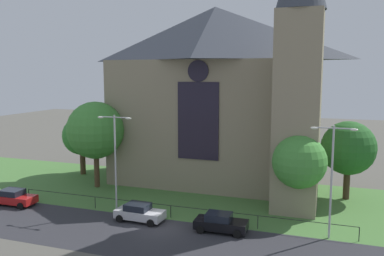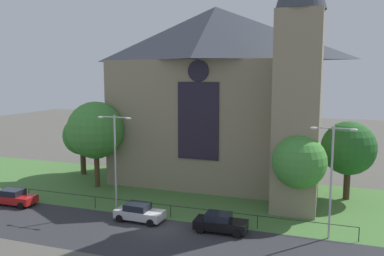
# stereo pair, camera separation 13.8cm
# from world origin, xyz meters

# --- Properties ---
(ground) EXTENTS (160.00, 160.00, 0.00)m
(ground) POSITION_xyz_m (0.00, 10.00, 0.00)
(ground) COLOR #56544C
(road_asphalt) EXTENTS (120.00, 8.00, 0.01)m
(road_asphalt) POSITION_xyz_m (0.00, -2.00, 0.00)
(road_asphalt) COLOR #2D2D33
(road_asphalt) RESTS_ON ground
(grass_verge) EXTENTS (120.00, 20.00, 0.01)m
(grass_verge) POSITION_xyz_m (0.00, 8.00, 0.00)
(grass_verge) COLOR #477538
(grass_verge) RESTS_ON ground
(church_building) EXTENTS (23.20, 16.20, 26.00)m
(church_building) POSITION_xyz_m (0.69, 15.48, 10.27)
(church_building) COLOR gray
(church_building) RESTS_ON ground
(iron_railing) EXTENTS (30.70, 0.07, 1.13)m
(iron_railing) POSITION_xyz_m (-0.09, 2.50, 0.97)
(iron_railing) COLOR black
(iron_railing) RESTS_ON ground
(tree_right_near) EXTENTS (4.73, 4.73, 7.35)m
(tree_right_near) POSITION_xyz_m (10.39, 6.41, 4.95)
(tree_right_near) COLOR #423021
(tree_right_near) RESTS_ON ground
(tree_left_near) EXTENTS (6.28, 6.28, 9.53)m
(tree_left_near) POSITION_xyz_m (-11.56, 8.89, 6.36)
(tree_left_near) COLOR #4C3823
(tree_left_near) RESTS_ON ground
(tree_right_far) EXTENTS (5.36, 5.36, 7.90)m
(tree_right_far) POSITION_xyz_m (14.56, 13.35, 5.19)
(tree_right_far) COLOR #423021
(tree_right_far) RESTS_ON ground
(tree_left_far) EXTENTS (4.78, 4.78, 7.28)m
(tree_left_far) POSITION_xyz_m (-16.40, 13.31, 4.85)
(tree_left_far) COLOR #4C3823
(tree_left_far) RESTS_ON ground
(streetlamp_near) EXTENTS (3.37, 0.26, 8.89)m
(streetlamp_near) POSITION_xyz_m (-5.41, 2.40, 5.60)
(streetlamp_near) COLOR #B2B2B7
(streetlamp_near) RESTS_ON ground
(streetlamp_far) EXTENTS (3.37, 0.26, 8.74)m
(streetlamp_far) POSITION_xyz_m (13.08, 2.40, 5.51)
(streetlamp_far) COLOR #B2B2B7
(streetlamp_far) RESTS_ON ground
(parked_car_red) EXTENTS (4.26, 2.14, 1.51)m
(parked_car_red) POSITION_xyz_m (-15.68, 0.77, 0.74)
(parked_car_red) COLOR #B21919
(parked_car_red) RESTS_ON ground
(parked_car_silver) EXTENTS (4.25, 2.12, 1.51)m
(parked_car_silver) POSITION_xyz_m (-2.34, 0.92, 0.74)
(parked_car_silver) COLOR #B7B7BC
(parked_car_silver) RESTS_ON ground
(parked_car_black) EXTENTS (4.25, 2.13, 1.51)m
(parked_car_black) POSITION_xyz_m (4.87, 0.90, 0.74)
(parked_car_black) COLOR black
(parked_car_black) RESTS_ON ground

